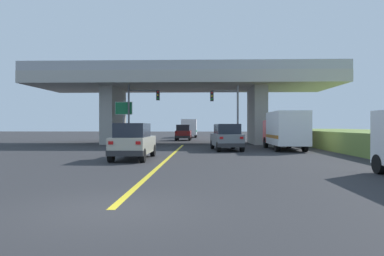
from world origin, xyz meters
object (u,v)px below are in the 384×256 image
at_px(box_truck, 285,130).
at_px(semi_truck_distant, 190,128).
at_px(traffic_signal_nearside, 229,107).
at_px(traffic_signal_farside, 139,106).
at_px(sedan_oncoming, 183,132).
at_px(highway_sign, 124,112).
at_px(suv_lead, 133,141).
at_px(suv_crossing, 227,137).

xyz_separation_m(box_truck, semi_truck_distant, (-8.66, 29.87, -0.02)).
bearing_deg(box_truck, traffic_signal_nearside, 124.29).
distance_m(box_truck, traffic_signal_farside, 14.33).
relative_size(box_truck, sedan_oncoming, 1.52).
distance_m(sedan_oncoming, highway_sign, 13.00).
distance_m(suv_lead, sedan_oncoming, 26.69).
height_order(suv_lead, traffic_signal_farside, traffic_signal_farside).
bearing_deg(suv_crossing, box_truck, 2.90).
xyz_separation_m(highway_sign, semi_truck_distant, (5.47, 23.25, -1.67)).
xyz_separation_m(suv_lead, box_truck, (10.24, 8.31, 0.55)).
distance_m(suv_lead, semi_truck_distant, 38.22).
relative_size(traffic_signal_nearside, traffic_signal_farside, 0.95).
relative_size(suv_lead, highway_sign, 1.11).
bearing_deg(highway_sign, semi_truck_distant, 76.76).
distance_m(suv_crossing, box_truck, 4.66).
height_order(suv_lead, traffic_signal_nearside, traffic_signal_nearside).
xyz_separation_m(suv_crossing, sedan_oncoming, (-4.41, 19.05, -0.00)).
xyz_separation_m(traffic_signal_farside, semi_truck_distant, (3.95, 23.45, -2.24)).
bearing_deg(traffic_signal_farside, highway_sign, 172.60).
xyz_separation_m(box_truck, traffic_signal_nearside, (-3.98, 5.84, 2.08)).
bearing_deg(semi_truck_distant, sedan_oncoming, -91.58).
distance_m(sedan_oncoming, traffic_signal_nearside, 13.73).
height_order(suv_crossing, traffic_signal_farside, traffic_signal_farside).
bearing_deg(semi_truck_distant, traffic_signal_nearside, -78.97).
relative_size(suv_lead, traffic_signal_nearside, 0.85).
xyz_separation_m(suv_lead, sedan_oncoming, (1.26, 26.66, -0.00)).
xyz_separation_m(sedan_oncoming, traffic_signal_nearside, (5.00, -12.51, 2.63)).
relative_size(sedan_oncoming, semi_truck_distant, 0.62).
bearing_deg(sedan_oncoming, box_truck, -63.92).
height_order(box_truck, semi_truck_distant, box_truck).
relative_size(box_truck, semi_truck_distant, 0.94).
bearing_deg(suv_crossing, traffic_signal_farside, 132.63).
distance_m(sedan_oncoming, semi_truck_distant, 11.54).
bearing_deg(semi_truck_distant, suv_crossing, -82.38).
distance_m(highway_sign, semi_truck_distant, 23.95).
height_order(sedan_oncoming, traffic_signal_farside, traffic_signal_farside).
relative_size(suv_crossing, highway_sign, 1.10).
xyz_separation_m(box_truck, sedan_oncoming, (-8.98, 18.35, -0.55)).
xyz_separation_m(suv_crossing, semi_truck_distant, (-4.09, 30.57, 0.53)).
relative_size(suv_crossing, sedan_oncoming, 1.03).
distance_m(traffic_signal_farside, highway_sign, 1.63).
xyz_separation_m(suv_lead, suv_crossing, (5.67, 7.61, 0.00)).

